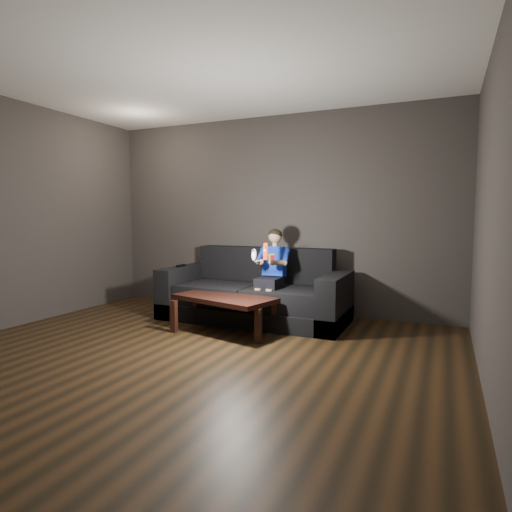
% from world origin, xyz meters
% --- Properties ---
extents(floor, '(5.00, 5.00, 0.00)m').
position_xyz_m(floor, '(0.00, 0.00, 0.00)').
color(floor, black).
rests_on(floor, ground).
extents(back_wall, '(5.00, 0.04, 2.70)m').
position_xyz_m(back_wall, '(0.00, 2.50, 1.35)').
color(back_wall, '#403C38').
rests_on(back_wall, ground).
extents(right_wall, '(0.04, 5.00, 2.70)m').
position_xyz_m(right_wall, '(2.50, 0.00, 1.35)').
color(right_wall, '#403C38').
rests_on(right_wall, ground).
extents(ceiling, '(5.00, 5.00, 0.02)m').
position_xyz_m(ceiling, '(0.00, 0.00, 2.70)').
color(ceiling, silver).
rests_on(ceiling, back_wall).
extents(sofa, '(2.35, 1.02, 0.91)m').
position_xyz_m(sofa, '(-0.01, 1.86, 0.30)').
color(sofa, black).
rests_on(sofa, floor).
extents(child, '(0.41, 0.50, 1.01)m').
position_xyz_m(child, '(0.26, 1.79, 0.72)').
color(child, black).
rests_on(child, sofa).
extents(wii_remote_red, '(0.06, 0.08, 0.20)m').
position_xyz_m(wii_remote_red, '(0.34, 1.40, 0.92)').
color(wii_remote_red, red).
rests_on(wii_remote_red, child).
extents(nunchuk_white, '(0.08, 0.10, 0.15)m').
position_xyz_m(nunchuk_white, '(0.19, 1.40, 0.88)').
color(nunchuk_white, white).
rests_on(nunchuk_white, child).
extents(wii_remote_black, '(0.04, 0.17, 0.03)m').
position_xyz_m(wii_remote_black, '(-1.07, 1.78, 0.66)').
color(wii_remote_black, black).
rests_on(wii_remote_black, sofa).
extents(coffee_table, '(1.26, 0.84, 0.42)m').
position_xyz_m(coffee_table, '(-0.07, 1.15, 0.36)').
color(coffee_table, black).
rests_on(coffee_table, floor).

